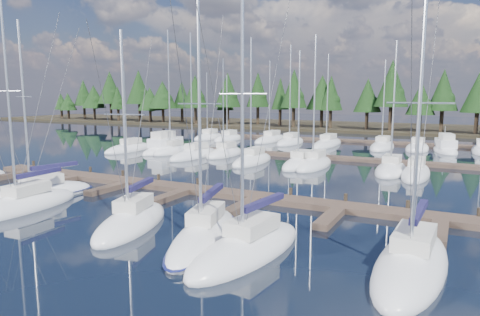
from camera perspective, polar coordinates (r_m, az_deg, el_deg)
The scene contains 14 objects.
ground at distance 44.47m, azimuth 2.11°, elevation -1.42°, with size 260.00×260.00×0.00m, color black.
far_shore at distance 101.64m, azimuth 16.75°, elevation 3.94°, with size 220.00×30.00×0.60m, color black.
main_dock at distance 33.65m, azimuth -7.15°, elevation -4.33°, with size 44.00×6.13×0.90m.
back_docks at distance 62.54m, azimuth 9.80°, elevation 1.50°, with size 50.00×21.80×0.40m.
front_sailboat_1 at distance 35.15m, azimuth -25.43°, elevation -4.41°, with size 4.63×9.44×13.56m.
front_sailboat_2 at distance 32.17m, azimuth -26.96°, elevation -5.63°, with size 3.19×8.78×14.22m.
front_sailboat_3 at distance 25.80m, azimuth -14.24°, elevation -8.30°, with size 4.66×8.22×11.85m.
front_sailboat_4 at distance 22.88m, azimuth -4.82°, elevation -10.24°, with size 4.93×9.79×13.00m.
front_sailboat_5 at distance 20.98m, azimuth 1.03°, elevation -11.95°, with size 3.80×9.03×13.87m.
front_sailboat_6 at distance 20.62m, azimuth 21.90°, elevation -12.97°, with size 3.21×9.70×13.20m.
back_sailboat_rows at distance 57.36m, azimuth 7.97°, elevation 0.99°, with size 47.63×32.04×16.51m.
motor_yacht_left at distance 58.27m, azimuth -9.89°, elevation 1.30°, with size 3.27×9.26×4.60m.
motor_yacht_right at distance 63.89m, azimuth 25.69°, elevation 1.17°, with size 4.44×8.57×4.08m.
tree_line at distance 92.83m, azimuth 12.96°, elevation 8.27°, with size 187.96×11.46×13.83m.
Camera 1 is at (18.68, -9.64, 7.58)m, focal length 32.00 mm.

